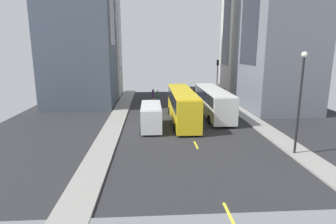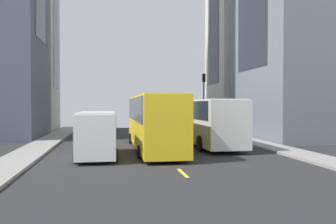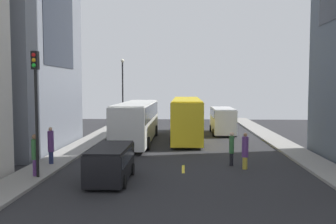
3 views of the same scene
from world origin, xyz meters
name	(u,v)px [view 2 (image 2 of 3)]	position (x,y,z in m)	size (l,w,h in m)	color
ground_plane	(153,146)	(0.00, 0.00, 0.00)	(41.98, 41.98, 0.00)	#28282B
sidewalk_west	(257,143)	(-7.96, 0.00, 0.07)	(2.06, 44.00, 0.15)	gray
sidewalk_east	(39,147)	(7.96, 0.00, 0.07)	(2.06, 44.00, 0.15)	gray
lane_stripe_0	(133,128)	(0.00, -21.00, 0.01)	(0.16, 2.00, 0.01)	yellow
lane_stripe_1	(141,134)	(0.00, -10.50, 0.01)	(0.16, 2.00, 0.01)	yellow
lane_stripe_2	(153,146)	(0.00, 0.00, 0.01)	(0.16, 2.00, 0.01)	yellow
lane_stripe_3	(183,173)	(0.00, 10.50, 0.01)	(0.16, 2.00, 0.01)	yellow
building_west_0	(252,29)	(-14.03, -15.68, 12.13)	(9.79, 7.74, 24.25)	beige
building_east_0	(27,35)	(12.34, -17.34, 10.93)	(6.37, 7.11, 21.86)	#B7B2A8
city_bus_white	(204,118)	(-3.90, -0.51, 2.01)	(2.81, 12.60, 3.35)	silver
streetcar_yellow	(153,118)	(0.27, 1.97, 2.12)	(2.70, 13.00, 3.59)	yellow
delivery_van_white	(97,131)	(3.86, 5.09, 1.51)	(2.25, 5.88, 2.58)	white
car_black_0	(171,122)	(-3.61, -13.27, 1.02)	(1.96, 4.28, 1.74)	black
pedestrian_crossing_mid	(216,121)	(-7.81, -10.05, 1.29)	(0.35, 0.35, 2.17)	navy
pedestrian_crossing_near	(112,124)	(2.86, -9.44, 1.11)	(0.28, 0.28, 2.02)	black
pedestrian_walking_far	(206,120)	(-7.55, -12.99, 1.31)	(0.33, 0.33, 2.14)	#593372
pedestrian_waiting_curb	(105,124)	(3.51, -10.33, 1.09)	(0.37, 0.37, 2.08)	gold
traffic_light_near_corner	(204,91)	(-7.33, -13.21, 4.50)	(0.32, 0.44, 6.29)	black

